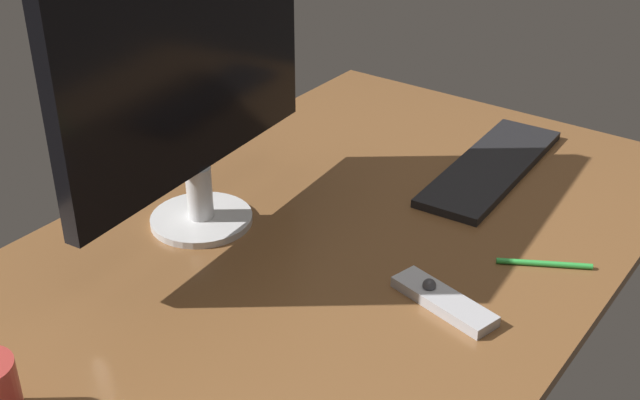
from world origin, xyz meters
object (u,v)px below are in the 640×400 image
media_remote (443,300)px  pen (544,264)px  monitor (189,67)px  keyboard (491,167)px

media_remote → pen: (18.23, -7.89, -0.46)cm
monitor → keyboard: bearing=-39.2°
media_remote → pen: bearing=-99.3°
pen → monitor: bearing=173.1°
monitor → keyboard: 61.83cm
keyboard → pen: bearing=-142.7°
keyboard → monitor: bearing=143.1°
monitor → keyboard: (46.10, -31.30, -26.79)cm
monitor → pen: 62.53cm
media_remote → monitor: bearing=18.0°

